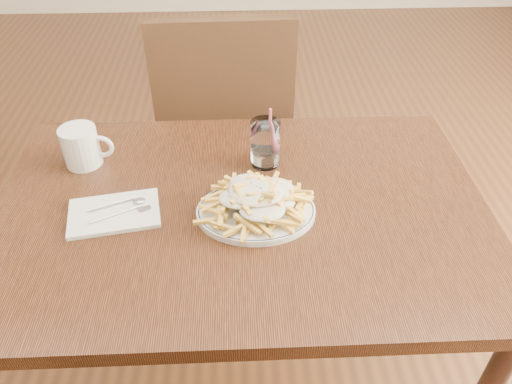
{
  "coord_description": "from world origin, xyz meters",
  "views": [
    {
      "loc": [
        -0.0,
        -0.92,
        1.54
      ],
      "look_at": [
        0.04,
        -0.04,
        0.82
      ],
      "focal_mm": 35.0,
      "sensor_mm": 36.0,
      "label": 1
    }
  ],
  "objects_px": {
    "water_glass": "(265,146)",
    "chair_far": "(225,125)",
    "fries_plate": "(256,212)",
    "coffee_mug": "(82,146)",
    "loaded_fries": "(256,196)",
    "table": "(241,228)"
  },
  "relations": [
    {
      "from": "table",
      "to": "chair_far",
      "type": "bearing_deg",
      "value": 94.04
    },
    {
      "from": "water_glass",
      "to": "coffee_mug",
      "type": "distance_m",
      "value": 0.48
    },
    {
      "from": "table",
      "to": "loaded_fries",
      "type": "relative_size",
      "value": 4.06
    },
    {
      "from": "fries_plate",
      "to": "loaded_fries",
      "type": "distance_m",
      "value": 0.05
    },
    {
      "from": "chair_far",
      "to": "coffee_mug",
      "type": "relative_size",
      "value": 7.36
    },
    {
      "from": "fries_plate",
      "to": "coffee_mug",
      "type": "relative_size",
      "value": 2.16
    },
    {
      "from": "water_glass",
      "to": "coffee_mug",
      "type": "height_order",
      "value": "water_glass"
    },
    {
      "from": "loaded_fries",
      "to": "water_glass",
      "type": "relative_size",
      "value": 1.73
    },
    {
      "from": "chair_far",
      "to": "fries_plate",
      "type": "bearing_deg",
      "value": -83.24
    },
    {
      "from": "coffee_mug",
      "to": "table",
      "type": "bearing_deg",
      "value": -24.87
    },
    {
      "from": "fries_plate",
      "to": "coffee_mug",
      "type": "distance_m",
      "value": 0.51
    },
    {
      "from": "loaded_fries",
      "to": "coffee_mug",
      "type": "xyz_separation_m",
      "value": [
        -0.45,
        0.23,
        -0.0
      ]
    },
    {
      "from": "fries_plate",
      "to": "coffee_mug",
      "type": "xyz_separation_m",
      "value": [
        -0.45,
        0.23,
        0.04
      ]
    },
    {
      "from": "chair_far",
      "to": "water_glass",
      "type": "height_order",
      "value": "chair_far"
    },
    {
      "from": "fries_plate",
      "to": "chair_far",
      "type": "bearing_deg",
      "value": 96.76
    },
    {
      "from": "table",
      "to": "water_glass",
      "type": "relative_size",
      "value": 7.02
    },
    {
      "from": "fries_plate",
      "to": "coffee_mug",
      "type": "bearing_deg",
      "value": 152.95
    },
    {
      "from": "loaded_fries",
      "to": "water_glass",
      "type": "xyz_separation_m",
      "value": [
        0.03,
        0.21,
        -0.0
      ]
    },
    {
      "from": "water_glass",
      "to": "chair_far",
      "type": "bearing_deg",
      "value": 103.22
    },
    {
      "from": "loaded_fries",
      "to": "coffee_mug",
      "type": "height_order",
      "value": "coffee_mug"
    },
    {
      "from": "chair_far",
      "to": "fries_plate",
      "type": "xyz_separation_m",
      "value": [
        0.08,
        -0.71,
        0.19
      ]
    },
    {
      "from": "chair_far",
      "to": "water_glass",
      "type": "relative_size",
      "value": 5.86
    }
  ]
}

